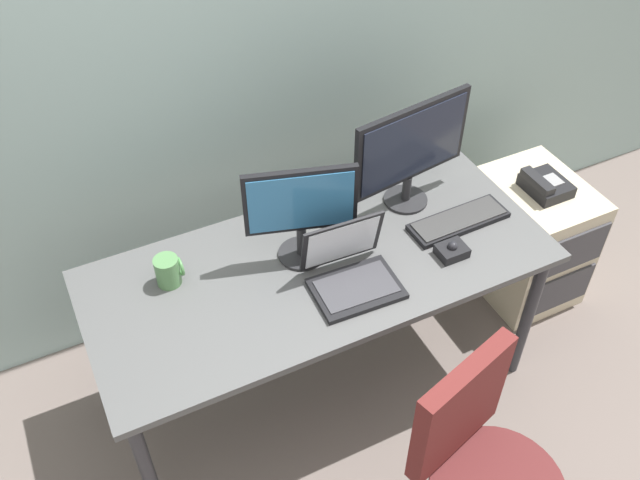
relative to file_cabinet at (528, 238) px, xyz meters
The scene contains 12 objects.
ground_plane 1.21m from the file_cabinet, behind, with size 8.00×8.00×0.00m, color #6C605A.
back_wall 1.71m from the file_cabinet, 151.47° to the left, with size 6.00×0.10×2.80m, color #93AFAB.
desk 1.22m from the file_cabinet, behind, with size 1.74×0.76×0.75m.
file_cabinet is the anchor object (origin of this frame).
desk_phone 0.34m from the file_cabinet, 116.78° to the right, with size 0.17×0.20×0.09m.
monitor_main 0.98m from the file_cabinet, behind, with size 0.53×0.18×0.45m.
monitor_side 1.38m from the file_cabinet, behind, with size 0.40×0.18×0.40m.
keyboard 0.74m from the file_cabinet, 166.16° to the right, with size 0.41×0.15×0.03m.
laptop 1.23m from the file_cabinet, 168.11° to the right, with size 0.32×0.28×0.24m.
trackball_mouse 0.88m from the file_cabinet, 158.27° to the right, with size 0.11×0.09×0.07m.
coffee_mug 1.76m from the file_cabinet, behind, with size 0.10×0.09×0.12m.
banana 1.15m from the file_cabinet, behind, with size 0.19×0.04×0.04m, color yellow.
Camera 1 is at (-0.80, -1.63, 2.59)m, focal length 38.95 mm.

